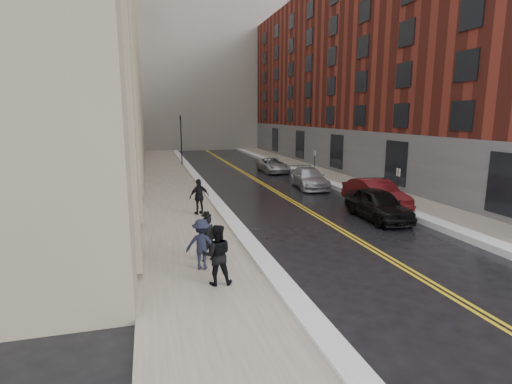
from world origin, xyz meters
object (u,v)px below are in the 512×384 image
pedestrian_b (202,244)px  pedestrian_a (217,255)px  car_silver_near (309,178)px  car_maroon (376,194)px  pedestrian_main (207,238)px  car_black (378,204)px  pedestrian_c (199,197)px  car_silver_far (273,165)px

pedestrian_b → pedestrian_a: bearing=120.9°
car_silver_near → pedestrian_b: 16.95m
car_maroon → pedestrian_main: 12.33m
pedestrian_main → pedestrian_b: 0.74m
car_maroon → pedestrian_a: bearing=-142.6°
car_silver_near → pedestrian_a: pedestrian_a is taller
pedestrian_a → car_black: bearing=-139.1°
car_black → car_maroon: size_ratio=0.93×
car_maroon → pedestrian_c: pedestrian_c is taller
pedestrian_a → pedestrian_b: pedestrian_a is taller
car_silver_near → pedestrian_main: (-9.38, -13.24, 0.26)m
car_maroon → car_silver_far: bearing=93.9°
pedestrian_main → pedestrian_a: 2.05m
pedestrian_a → pedestrian_b: 1.39m
car_maroon → pedestrian_main: (-10.59, -6.31, 0.17)m
car_maroon → car_silver_near: 7.03m
car_maroon → car_silver_near: (-1.21, 6.93, -0.10)m
car_black → pedestrian_main: 10.14m
car_silver_far → pedestrian_main: (-9.32, -21.59, 0.33)m
car_black → pedestrian_a: size_ratio=2.46×
pedestrian_main → pedestrian_a: (0.01, -2.04, 0.11)m
car_maroon → car_silver_near: size_ratio=1.00×
pedestrian_a → pedestrian_b: size_ratio=1.09×
car_maroon → car_black: bearing=-119.8°
car_maroon → pedestrian_c: (-9.99, 0.57, 0.27)m
pedestrian_main → car_silver_far: bearing=-131.6°
car_silver_far → pedestrian_main: bearing=-113.7°
pedestrian_a → pedestrian_c: (0.60, 8.93, -0.01)m
car_silver_far → pedestrian_main: size_ratio=2.82×
pedestrian_main → pedestrian_c: pedestrian_c is taller
car_black → pedestrian_a: pedestrian_a is taller
car_black → pedestrian_c: (-8.71, 2.88, 0.29)m
pedestrian_main → pedestrian_b: bearing=50.3°
pedestrian_a → pedestrian_b: (-0.28, 1.36, -0.08)m
car_black → car_silver_near: car_black is taller
pedestrian_main → pedestrian_c: (0.61, 6.88, 0.10)m
car_maroon → pedestrian_c: 10.01m
car_black → car_maroon: car_maroon is taller
car_maroon → pedestrian_main: size_ratio=2.97×
car_silver_far → pedestrian_a: 25.41m
car_silver_near → car_silver_far: 8.35m
car_silver_near → pedestrian_a: bearing=-116.1°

